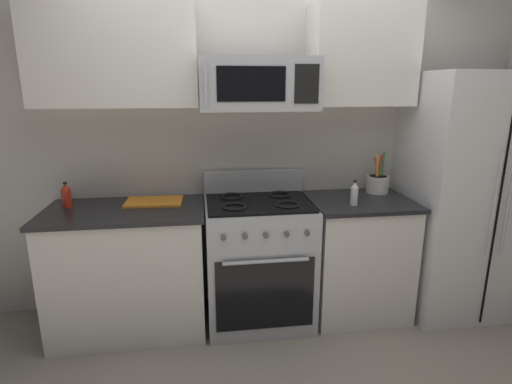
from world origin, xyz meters
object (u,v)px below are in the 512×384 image
bottle_vinegar (354,194)px  bottle_hot_sauce (66,196)px  refrigerator (465,196)px  microwave (258,84)px  utensil_crock (377,183)px  cutting_board (154,202)px  range_oven (258,260)px

bottle_vinegar → bottle_hot_sauce: size_ratio=1.02×
refrigerator → bottle_vinegar: bearing=-173.2°
microwave → bottle_hot_sauce: bearing=176.5°
microwave → utensil_crock: microwave is taller
utensil_crock → bottle_vinegar: utensil_crock is taller
microwave → bottle_hot_sauce: 1.53m
microwave → utensil_crock: size_ratio=2.38×
cutting_board → bottle_hot_sauce: (-0.59, -0.02, 0.07)m
cutting_board → bottle_hot_sauce: bottle_hot_sauce is taller
refrigerator → microwave: microwave is taller
refrigerator → bottle_vinegar: size_ratio=10.22×
utensil_crock → bottle_vinegar: 0.44m
microwave → bottle_vinegar: microwave is taller
refrigerator → bottle_vinegar: refrigerator is taller
bottle_hot_sauce → cutting_board: bearing=1.6°
range_oven → refrigerator: refrigerator is taller
cutting_board → refrigerator: bearing=-3.5°
refrigerator → microwave: bearing=178.4°
refrigerator → bottle_hot_sauce: bearing=177.5°
refrigerator → bottle_vinegar: (-0.93, -0.11, 0.08)m
bottle_hot_sauce → refrigerator: bearing=-2.5°
range_oven → utensil_crock: size_ratio=3.31×
cutting_board → bottle_vinegar: 1.43m
range_oven → cutting_board: (-0.74, 0.13, 0.44)m
utensil_crock → cutting_board: bearing=-178.2°
microwave → utensil_crock: (0.97, 0.15, -0.75)m
range_oven → microwave: microwave is taller
refrigerator → microwave: 1.79m
cutting_board → bottle_vinegar: bottle_vinegar is taller
microwave → bottle_vinegar: (0.66, -0.16, -0.75)m
microwave → bottle_hot_sauce: (-1.33, 0.08, -0.75)m
refrigerator → cutting_board: size_ratio=4.59×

